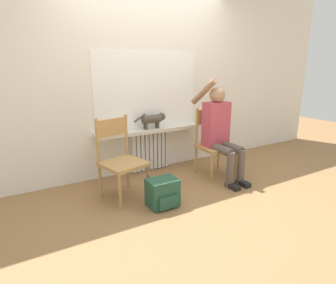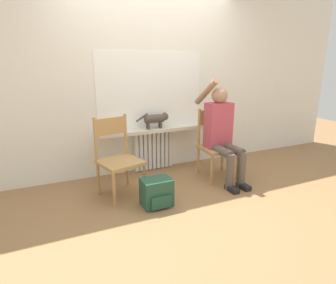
{
  "view_description": "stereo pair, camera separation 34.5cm",
  "coord_description": "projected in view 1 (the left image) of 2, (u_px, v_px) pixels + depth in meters",
  "views": [
    {
      "loc": [
        -1.76,
        -2.38,
        1.5
      ],
      "look_at": [
        0.0,
        0.63,
        0.55
      ],
      "focal_mm": 30.0,
      "sensor_mm": 36.0,
      "label": 1
    },
    {
      "loc": [
        -1.45,
        -2.54,
        1.5
      ],
      "look_at": [
        0.0,
        0.63,
        0.55
      ],
      "focal_mm": 30.0,
      "sensor_mm": 36.0,
      "label": 2
    }
  ],
  "objects": [
    {
      "name": "chair_left",
      "position": [
        121.0,
        159.0,
        3.21
      ],
      "size": [
        0.54,
        0.54,
        0.94
      ],
      "rotation": [
        0.0,
        0.0,
        0.25
      ],
      "color": "#B2844C",
      "rests_on": "ground_plane"
    },
    {
      "name": "chair_right",
      "position": [
        214.0,
        143.0,
        3.88
      ],
      "size": [
        0.48,
        0.48,
        0.94
      ],
      "rotation": [
        0.0,
        0.0,
        -0.07
      ],
      "color": "#B2844C",
      "rests_on": "ground_plane"
    },
    {
      "name": "radiator",
      "position": [
        150.0,
        150.0,
        4.12
      ],
      "size": [
        0.6,
        0.08,
        0.59
      ],
      "color": "silver",
      "rests_on": "ground_plane"
    },
    {
      "name": "person",
      "position": [
        220.0,
        129.0,
        3.73
      ],
      "size": [
        0.36,
        0.97,
        1.35
      ],
      "color": "brown",
      "rests_on": "ground_plane"
    },
    {
      "name": "ground_plane",
      "position": [
        195.0,
        200.0,
        3.24
      ],
      "size": [
        12.0,
        12.0,
        0.0
      ],
      "primitive_type": "plane",
      "color": "olive"
    },
    {
      "name": "backpack",
      "position": [
        163.0,
        193.0,
        3.07
      ],
      "size": [
        0.32,
        0.27,
        0.31
      ],
      "color": "#234C38",
      "rests_on": "ground_plane"
    },
    {
      "name": "cat",
      "position": [
        154.0,
        119.0,
        3.92
      ],
      "size": [
        0.48,
        0.12,
        0.23
      ],
      "color": "#4C4238",
      "rests_on": "windowsill"
    },
    {
      "name": "wall_with_window",
      "position": [
        146.0,
        77.0,
        3.91
      ],
      "size": [
        7.0,
        0.06,
        2.7
      ],
      "color": "white",
      "rests_on": "ground_plane"
    },
    {
      "name": "window_glass",
      "position": [
        148.0,
        90.0,
        3.93
      ],
      "size": [
        1.56,
        0.01,
        1.04
      ],
      "color": "white",
      "rests_on": "windowsill"
    },
    {
      "name": "windowsill",
      "position": [
        152.0,
        130.0,
        3.97
      ],
      "size": [
        1.62,
        0.25,
        0.05
      ],
      "color": "beige",
      "rests_on": "radiator"
    }
  ]
}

